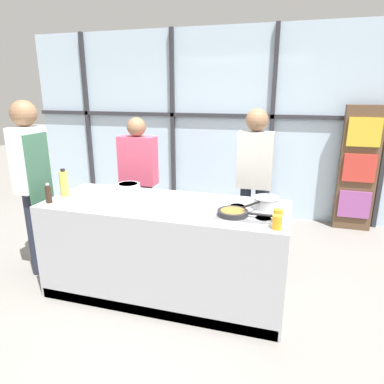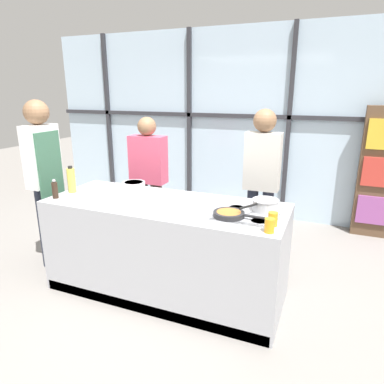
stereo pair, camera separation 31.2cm
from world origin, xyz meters
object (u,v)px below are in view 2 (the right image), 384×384
object	(u,v)px
spectator_far_left	(149,174)
oil_bottle	(71,180)
frying_pan	(230,214)
juice_glass_near	(269,226)
pepper_grinder	(55,190)
chef	(44,171)
mixing_bowl	(134,185)
white_plate	(127,192)
juice_glass_far	(273,219)
spectator_center_left	(262,176)
saucepan	(265,205)

from	to	relation	value
spectator_far_left	oil_bottle	size ratio (longest dim) A/B	5.93
spectator_far_left	frying_pan	world-z (taller)	spectator_far_left
frying_pan	oil_bottle	world-z (taller)	oil_bottle
spectator_far_left	juice_glass_near	xyz separation A→B (m)	(1.71, -1.28, 0.06)
oil_bottle	juice_glass_near	bearing A→B (deg)	-7.66
pepper_grinder	chef	bearing A→B (deg)	144.15
chef	mixing_bowl	world-z (taller)	chef
white_plate	oil_bottle	xyz separation A→B (m)	(-0.51, -0.20, 0.12)
chef	pepper_grinder	size ratio (longest dim) A/B	9.70
juice_glass_far	oil_bottle	bearing A→B (deg)	176.25
spectator_far_left	pepper_grinder	bearing A→B (deg)	75.15
white_plate	oil_bottle	size ratio (longest dim) A/B	0.89
spectator_center_left	juice_glass_far	bearing A→B (deg)	105.47
saucepan	mixing_bowl	size ratio (longest dim) A/B	1.60
spectator_far_left	white_plate	bearing A→B (deg)	103.82
spectator_far_left	spectator_center_left	xyz separation A→B (m)	(1.40, 0.00, 0.11)
saucepan	oil_bottle	distance (m)	1.92
spectator_center_left	mixing_bowl	world-z (taller)	spectator_center_left
saucepan	oil_bottle	size ratio (longest dim) A/B	1.41
chef	oil_bottle	xyz separation A→B (m)	(0.44, -0.09, -0.03)
spectator_center_left	mixing_bowl	xyz separation A→B (m)	(-1.22, -0.64, -0.06)
white_plate	pepper_grinder	distance (m)	0.68
spectator_far_left	pepper_grinder	distance (m)	1.27
pepper_grinder	juice_glass_near	bearing A→B (deg)	-1.46
saucepan	pepper_grinder	bearing A→B (deg)	-168.30
frying_pan	spectator_center_left	bearing A→B (deg)	87.73
spectator_center_left	saucepan	bearing A→B (deg)	103.47
white_plate	chef	bearing A→B (deg)	-173.11
spectator_far_left	white_plate	xyz separation A→B (m)	(0.20, -0.80, 0.02)
spectator_far_left	saucepan	bearing A→B (deg)	152.63
pepper_grinder	spectator_far_left	bearing A→B (deg)	75.15
spectator_center_left	frying_pan	bearing A→B (deg)	87.73
juice_glass_far	frying_pan	bearing A→B (deg)	169.99
spectator_center_left	juice_glass_far	size ratio (longest dim) A/B	16.18
spectator_center_left	pepper_grinder	world-z (taller)	spectator_center_left
mixing_bowl	white_plate	bearing A→B (deg)	-84.29
chef	white_plate	bearing A→B (deg)	96.89
frying_pan	juice_glass_far	xyz separation A→B (m)	(0.36, -0.06, 0.03)
spectator_far_left	frying_pan	size ratio (longest dim) A/B	3.47
chef	white_plate	distance (m)	0.97
frying_pan	saucepan	world-z (taller)	saucepan
chef	pepper_grinder	bearing A→B (deg)	54.15
juice_glass_near	saucepan	bearing A→B (deg)	104.53
oil_bottle	juice_glass_near	xyz separation A→B (m)	(2.03, -0.27, -0.07)
mixing_bowl	juice_glass_near	bearing A→B (deg)	-22.68
spectator_far_left	oil_bottle	bearing A→B (deg)	72.60
spectator_center_left	pepper_grinder	xyz separation A→B (m)	(-1.72, -1.23, -0.02)
saucepan	pepper_grinder	distance (m)	1.96
chef	juice_glass_near	distance (m)	2.50
juice_glass_far	saucepan	bearing A→B (deg)	110.61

